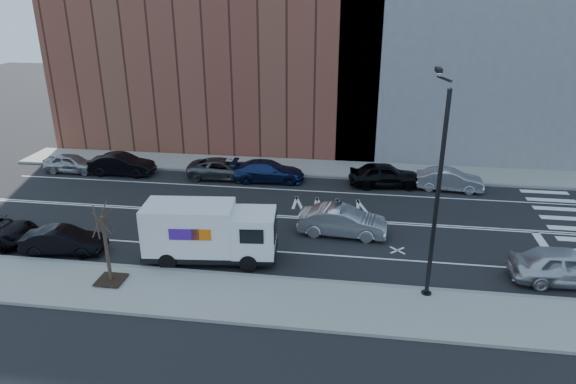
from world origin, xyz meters
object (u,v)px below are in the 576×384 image
(fedex_van, at_px, (209,232))
(near_parked_front, at_px, (566,266))
(driving_sedan, at_px, (342,221))
(far_parked_a, at_px, (72,163))
(far_parked_b, at_px, (122,164))

(fedex_van, distance_m, near_parked_front, 16.51)
(fedex_van, relative_size, driving_sedan, 1.38)
(fedex_van, xyz_separation_m, near_parked_front, (16.49, 0.26, -0.70))
(fedex_van, xyz_separation_m, driving_sedan, (6.28, 3.75, -0.75))
(fedex_van, relative_size, far_parked_a, 1.65)
(far_parked_b, bearing_deg, fedex_van, -139.52)
(driving_sedan, bearing_deg, fedex_van, 124.58)
(fedex_van, relative_size, near_parked_front, 1.35)
(far_parked_a, relative_size, far_parked_b, 0.87)
(far_parked_b, height_order, driving_sedan, driving_sedan)
(far_parked_b, distance_m, near_parked_front, 28.47)
(far_parked_a, xyz_separation_m, far_parked_b, (3.84, 0.03, 0.07))
(far_parked_b, distance_m, driving_sedan, 17.72)
(far_parked_a, bearing_deg, near_parked_front, -109.84)
(far_parked_a, height_order, far_parked_b, far_parked_b)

